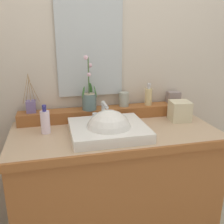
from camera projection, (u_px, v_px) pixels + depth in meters
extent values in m
cube|color=beige|center=(101.00, 56.00, 1.85)|extent=(2.74, 0.20, 2.49)
cube|color=#98582B|center=(115.00, 190.00, 1.73)|extent=(1.24, 0.58, 0.79)
cube|color=tan|center=(115.00, 133.00, 1.60)|extent=(1.27, 0.61, 0.04)
cube|color=#98582B|center=(129.00, 154.00, 1.32)|extent=(1.27, 0.02, 0.04)
cube|color=#98582B|center=(107.00, 113.00, 1.80)|extent=(1.19, 0.12, 0.08)
cube|color=white|center=(108.00, 130.00, 1.52)|extent=(0.44, 0.39, 0.06)
sphere|color=white|center=(109.00, 133.00, 1.51)|extent=(0.28, 0.28, 0.28)
cylinder|color=silver|center=(103.00, 110.00, 1.62)|extent=(0.02, 0.02, 0.10)
cylinder|color=silver|center=(105.00, 105.00, 1.56)|extent=(0.02, 0.11, 0.02)
sphere|color=silver|center=(103.00, 103.00, 1.61)|extent=(0.03, 0.03, 0.03)
cylinder|color=silver|center=(95.00, 116.00, 1.62)|extent=(0.03, 0.03, 0.04)
cylinder|color=silver|center=(112.00, 115.00, 1.65)|extent=(0.03, 0.03, 0.04)
cylinder|color=slate|center=(89.00, 102.00, 1.73)|extent=(0.10, 0.10, 0.11)
cylinder|color=tan|center=(89.00, 95.00, 1.71)|extent=(0.08, 0.08, 0.01)
cylinder|color=#476B38|center=(89.00, 76.00, 1.68)|extent=(0.01, 0.01, 0.24)
ellipsoid|color=#387033|center=(95.00, 92.00, 1.71)|extent=(0.03, 0.03, 0.08)
ellipsoid|color=#387033|center=(90.00, 90.00, 1.76)|extent=(0.04, 0.04, 0.10)
ellipsoid|color=#387033|center=(83.00, 92.00, 1.69)|extent=(0.03, 0.03, 0.08)
sphere|color=#E3B4CB|center=(89.00, 75.00, 1.65)|extent=(0.03, 0.03, 0.03)
sphere|color=#E3B4CB|center=(90.00, 65.00, 1.67)|extent=(0.03, 0.03, 0.03)
sphere|color=#E3B4CB|center=(86.00, 58.00, 1.61)|extent=(0.03, 0.03, 0.03)
cylinder|color=#D8C187|center=(148.00, 97.00, 1.84)|extent=(0.05, 0.05, 0.12)
cylinder|color=silver|center=(149.00, 87.00, 1.82)|extent=(0.02, 0.02, 0.02)
cylinder|color=silver|center=(149.00, 85.00, 1.81)|extent=(0.02, 0.02, 0.02)
cylinder|color=silver|center=(150.00, 84.00, 1.80)|extent=(0.01, 0.03, 0.01)
cylinder|color=#9DA294|center=(124.00, 99.00, 1.81)|extent=(0.07, 0.07, 0.10)
cube|color=slate|center=(31.00, 107.00, 1.67)|extent=(0.06, 0.06, 0.08)
cylinder|color=#9E7A4C|center=(34.00, 91.00, 1.65)|extent=(0.06, 0.01, 0.15)
cylinder|color=#9E7A4C|center=(32.00, 88.00, 1.67)|extent=(0.03, 0.06, 0.18)
cylinder|color=#9E7A4C|center=(27.00, 91.00, 1.65)|extent=(0.03, 0.03, 0.14)
cylinder|color=#9E7A4C|center=(25.00, 89.00, 1.62)|extent=(0.05, 0.03, 0.19)
cylinder|color=#9E7A4C|center=(30.00, 90.00, 1.63)|extent=(0.01, 0.03, 0.16)
cube|color=gray|center=(173.00, 97.00, 1.91)|extent=(0.09, 0.07, 0.08)
cylinder|color=white|center=(45.00, 122.00, 1.53)|extent=(0.06, 0.06, 0.14)
cylinder|color=navy|center=(44.00, 110.00, 1.51)|extent=(0.02, 0.02, 0.02)
cylinder|color=navy|center=(44.00, 107.00, 1.50)|extent=(0.03, 0.03, 0.02)
cylinder|color=navy|center=(44.00, 107.00, 1.49)|extent=(0.01, 0.03, 0.01)
cube|color=beige|center=(180.00, 111.00, 1.75)|extent=(0.14, 0.14, 0.13)
cube|color=silver|center=(90.00, 48.00, 1.71)|extent=(0.44, 0.02, 0.64)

